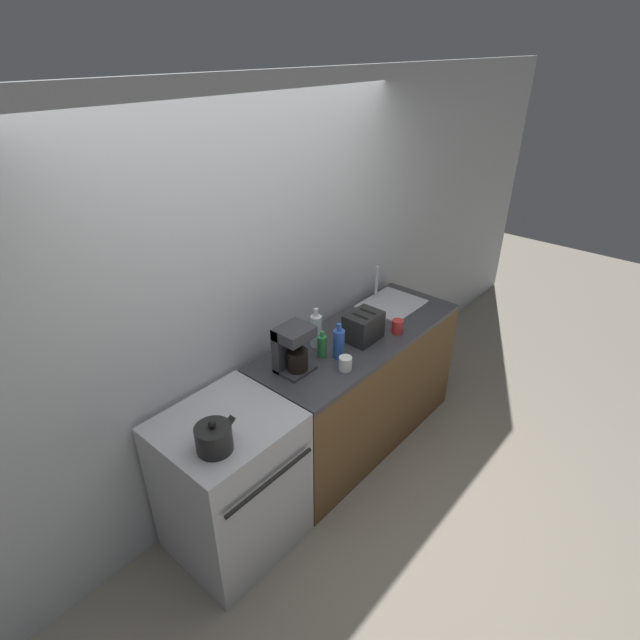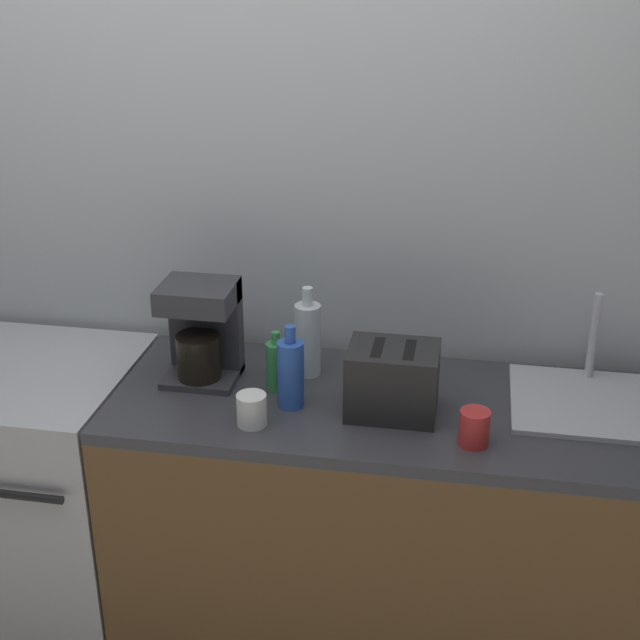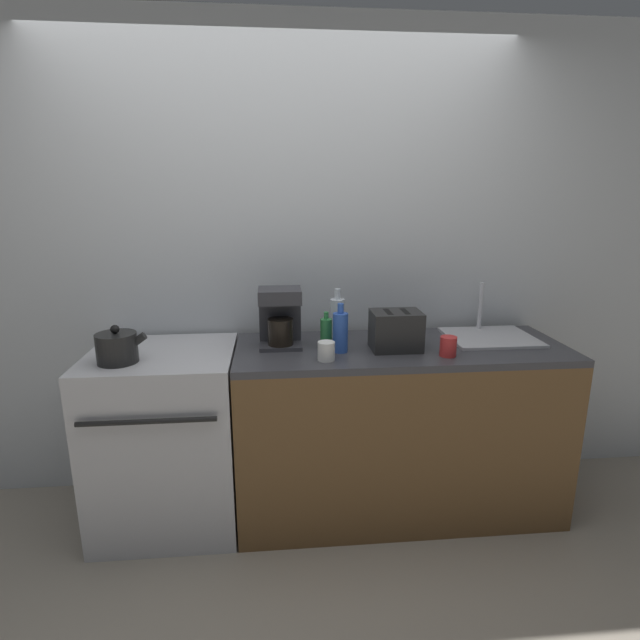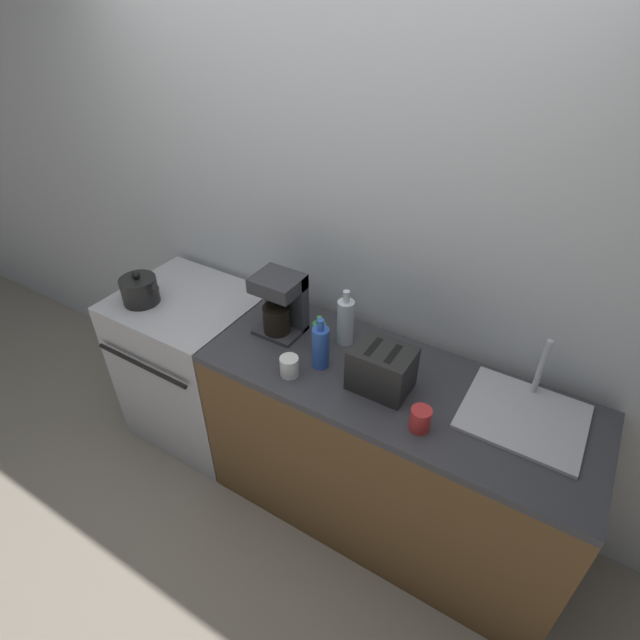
{
  "view_description": "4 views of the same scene",
  "coord_description": "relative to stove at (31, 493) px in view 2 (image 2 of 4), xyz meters",
  "views": [
    {
      "loc": [
        -1.85,
        -1.43,
        2.73
      ],
      "look_at": [
        0.22,
        0.36,
        1.2
      ],
      "focal_mm": 28.0,
      "sensor_mm": 36.0,
      "label": 1
    },
    {
      "loc": [
        0.75,
        -1.9,
        2.18
      ],
      "look_at": [
        0.34,
        0.36,
        1.16
      ],
      "focal_mm": 50.0,
      "sensor_mm": 36.0,
      "label": 2
    },
    {
      "loc": [
        -0.04,
        -2.1,
        1.72
      ],
      "look_at": [
        0.19,
        0.33,
        1.08
      ],
      "focal_mm": 28.0,
      "sensor_mm": 36.0,
      "label": 3
    },
    {
      "loc": [
        1.14,
        -1.17,
        2.4
      ],
      "look_at": [
        0.22,
        0.34,
        1.11
      ],
      "focal_mm": 28.0,
      "sensor_mm": 36.0,
      "label": 4
    }
  ],
  "objects": [
    {
      "name": "wall_back",
      "position": [
        0.61,
        0.38,
        0.82
      ],
      "size": [
        8.0,
        0.05,
        2.6
      ],
      "color": "silver",
      "rests_on": "ground_plane"
    },
    {
      "name": "stove",
      "position": [
        0.0,
        0.0,
        0.0
      ],
      "size": [
        0.72,
        0.68,
        0.94
      ],
      "color": "#B7B7BC",
      "rests_on": "ground_plane"
    },
    {
      "name": "counter_block",
      "position": [
        1.22,
        -0.0,
        -0.01
      ],
      "size": [
        1.71,
        0.63,
        0.94
      ],
      "color": "brown",
      "rests_on": "ground_plane"
    },
    {
      "name": "toaster",
      "position": [
        1.18,
        -0.05,
        0.56
      ],
      "size": [
        0.25,
        0.19,
        0.2
      ],
      "color": "black",
      "rests_on": "counter_block"
    },
    {
      "name": "coffee_maker",
      "position": [
        0.6,
        0.06,
        0.62
      ],
      "size": [
        0.21,
        0.19,
        0.3
      ],
      "color": "#333338",
      "rests_on": "counter_block"
    },
    {
      "name": "sink_tray",
      "position": [
        1.73,
        0.08,
        0.47
      ],
      "size": [
        0.46,
        0.39,
        0.28
      ],
      "color": "#B7B7BC",
      "rests_on": "counter_block"
    },
    {
      "name": "bottle_green",
      "position": [
        0.83,
        0.02,
        0.53
      ],
      "size": [
        0.06,
        0.06,
        0.18
      ],
      "color": "#338C47",
      "rests_on": "counter_block"
    },
    {
      "name": "bottle_blue",
      "position": [
        0.89,
        -0.07,
        0.56
      ],
      "size": [
        0.08,
        0.08,
        0.25
      ],
      "color": "#2D56B7",
      "rests_on": "counter_block"
    },
    {
      "name": "bottle_clear",
      "position": [
        0.9,
        0.13,
        0.57
      ],
      "size": [
        0.08,
        0.08,
        0.28
      ],
      "color": "silver",
      "rests_on": "counter_block"
    },
    {
      "name": "cup_white",
      "position": [
        0.81,
        -0.19,
        0.5
      ],
      "size": [
        0.08,
        0.08,
        0.09
      ],
      "color": "white",
      "rests_on": "counter_block"
    },
    {
      "name": "cup_red",
      "position": [
        1.41,
        -0.18,
        0.51
      ],
      "size": [
        0.08,
        0.08,
        0.1
      ],
      "color": "red",
      "rests_on": "counter_block"
    }
  ]
}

